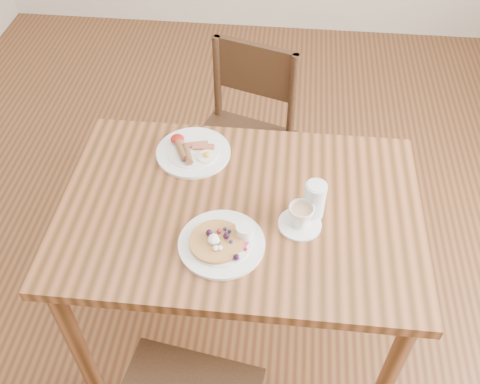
{
  "coord_description": "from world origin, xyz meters",
  "views": [
    {
      "loc": [
        0.12,
        -1.17,
        2.07
      ],
      "look_at": [
        0.0,
        0.0,
        0.82
      ],
      "focal_mm": 40.0,
      "sensor_mm": 36.0,
      "label": 1
    }
  ],
  "objects": [
    {
      "name": "pancake_plate",
      "position": [
        -0.04,
        -0.16,
        0.76
      ],
      "size": [
        0.27,
        0.27,
        0.06
      ],
      "color": "white",
      "rests_on": "dining_table"
    },
    {
      "name": "chair_far",
      "position": [
        -0.06,
        0.66,
        0.49
      ],
      "size": [
        0.53,
        0.53,
        0.88
      ],
      "rotation": [
        0.0,
        0.0,
        2.83
      ],
      "color": "#392714",
      "rests_on": "ground"
    },
    {
      "name": "teacup_saucer",
      "position": [
        0.2,
        -0.06,
        0.79
      ],
      "size": [
        0.14,
        0.14,
        0.08
      ],
      "color": "white",
      "rests_on": "dining_table"
    },
    {
      "name": "water_glass",
      "position": [
        0.24,
        -0.01,
        0.82
      ],
      "size": [
        0.07,
        0.07,
        0.13
      ],
      "primitive_type": "cylinder",
      "color": "silver",
      "rests_on": "dining_table"
    },
    {
      "name": "ground",
      "position": [
        0.0,
        0.0,
        0.0
      ],
      "size": [
        5.0,
        5.0,
        0.0
      ],
      "primitive_type": "plane",
      "color": "#512B17",
      "rests_on": "ground"
    },
    {
      "name": "breakfast_plate",
      "position": [
        -0.2,
        0.24,
        0.76
      ],
      "size": [
        0.27,
        0.27,
        0.04
      ],
      "color": "white",
      "rests_on": "dining_table"
    },
    {
      "name": "dining_table",
      "position": [
        0.0,
        0.0,
        0.65
      ],
      "size": [
        1.2,
        0.8,
        0.75
      ],
      "color": "brown",
      "rests_on": "ground"
    }
  ]
}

